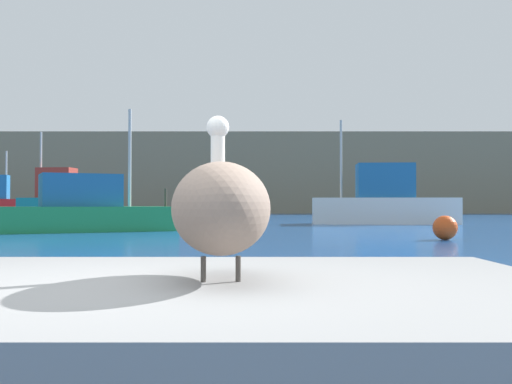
{
  "coord_description": "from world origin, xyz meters",
  "views": [
    {
      "loc": [
        0.78,
        -3.08,
        0.98
      ],
      "look_at": [
        0.7,
        14.36,
        1.35
      ],
      "focal_mm": 41.79,
      "sensor_mm": 36.0,
      "label": 1
    }
  ],
  "objects_px": {
    "pelican": "(223,207)",
    "fishing_boat_white": "(387,202)",
    "fishing_boat_green": "(72,212)",
    "mooring_buoy": "(448,228)",
    "fishing_boat_teal": "(67,203)"
  },
  "relations": [
    {
      "from": "pelican",
      "to": "fishing_boat_white",
      "type": "relative_size",
      "value": 0.19
    },
    {
      "from": "fishing_boat_green",
      "to": "fishing_boat_white",
      "type": "bearing_deg",
      "value": 7.57
    },
    {
      "from": "mooring_buoy",
      "to": "fishing_boat_white",
      "type": "bearing_deg",
      "value": 84.81
    },
    {
      "from": "fishing_boat_teal",
      "to": "mooring_buoy",
      "type": "relative_size",
      "value": 7.87
    },
    {
      "from": "fishing_boat_green",
      "to": "mooring_buoy",
      "type": "xyz_separation_m",
      "value": [
        12.08,
        -5.15,
        -0.38
      ]
    },
    {
      "from": "fishing_boat_white",
      "to": "fishing_boat_green",
      "type": "relative_size",
      "value": 0.89
    },
    {
      "from": "fishing_boat_white",
      "to": "fishing_boat_green",
      "type": "height_order",
      "value": "fishing_boat_white"
    },
    {
      "from": "fishing_boat_white",
      "to": "pelican",
      "type": "bearing_deg",
      "value": 79.97
    },
    {
      "from": "pelican",
      "to": "fishing_boat_green",
      "type": "bearing_deg",
      "value": 14.01
    },
    {
      "from": "pelican",
      "to": "mooring_buoy",
      "type": "relative_size",
      "value": 2.1
    },
    {
      "from": "pelican",
      "to": "mooring_buoy",
      "type": "xyz_separation_m",
      "value": [
        5.46,
        13.19,
        -0.63
      ]
    },
    {
      "from": "pelican",
      "to": "fishing_boat_teal",
      "type": "bearing_deg",
      "value": 13.56
    },
    {
      "from": "fishing_boat_white",
      "to": "mooring_buoy",
      "type": "xyz_separation_m",
      "value": [
        -1.22,
        -13.45,
        -0.78
      ]
    },
    {
      "from": "fishing_boat_green",
      "to": "mooring_buoy",
      "type": "height_order",
      "value": "fishing_boat_green"
    },
    {
      "from": "pelican",
      "to": "fishing_boat_teal",
      "type": "xyz_separation_m",
      "value": [
        -10.79,
        30.64,
        0.12
      ]
    }
  ]
}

